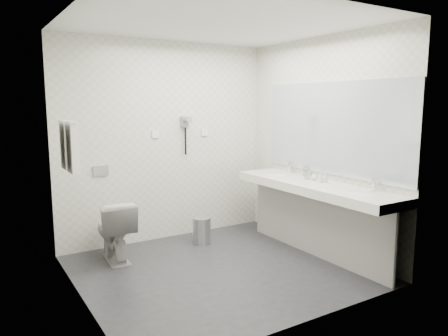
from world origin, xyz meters
TOP-DOWN VIEW (x-y plane):
  - floor at (0.00, 0.00)m, footprint 2.80×2.80m
  - ceiling at (0.00, 0.00)m, footprint 2.80×2.80m
  - wall_back at (0.00, 1.30)m, footprint 2.80×0.00m
  - wall_front at (0.00, -1.30)m, footprint 2.80×0.00m
  - wall_left at (-1.40, 0.00)m, footprint 0.00×2.60m
  - wall_right at (1.40, 0.00)m, footprint 0.00×2.60m
  - vanity_counter at (1.12, -0.20)m, footprint 0.55×2.20m
  - vanity_panel at (1.15, -0.20)m, footprint 0.03×2.15m
  - vanity_post_near at (1.18, -1.24)m, footprint 0.06×0.06m
  - vanity_post_far at (1.18, 0.84)m, footprint 0.06×0.06m
  - mirror at (1.39, -0.20)m, footprint 0.02×2.20m
  - basin_near at (1.12, -0.85)m, footprint 0.40×0.31m
  - basin_far at (1.12, 0.45)m, footprint 0.40×0.31m
  - faucet_near at (1.32, -0.85)m, footprint 0.04×0.04m
  - faucet_far at (1.32, 0.45)m, footprint 0.04×0.04m
  - soap_bottle_a at (1.24, -0.24)m, footprint 0.06×0.06m
  - soap_bottle_b at (1.24, -0.08)m, footprint 0.10×0.10m
  - soap_bottle_c at (1.20, -0.22)m, footprint 0.06×0.06m
  - glass_left at (1.23, 0.02)m, footprint 0.08×0.08m
  - glass_right at (1.34, 0.17)m, footprint 0.08×0.08m
  - toilet at (-0.84, 0.86)m, footprint 0.43×0.70m
  - flush_plate at (-0.85, 1.29)m, footprint 0.18×0.02m
  - pedal_bin at (0.24, 0.83)m, footprint 0.30×0.30m
  - bin_lid at (0.24, 0.83)m, footprint 0.23×0.23m
  - towel_rail at (-1.35, 0.55)m, footprint 0.02×0.62m
  - towel_near at (-1.34, 0.41)m, footprint 0.07×0.24m
  - towel_far at (-1.34, 0.69)m, footprint 0.07×0.24m
  - dryer_cradle at (0.25, 1.27)m, footprint 0.10×0.04m
  - dryer_barrel at (0.25, 1.20)m, footprint 0.08×0.14m
  - dryer_cord at (0.25, 1.26)m, footprint 0.02×0.02m
  - switch_plate_a at (-0.15, 1.29)m, footprint 0.09×0.02m
  - switch_plate_b at (0.55, 1.29)m, footprint 0.09×0.02m

SIDE VIEW (x-z plane):
  - floor at x=0.00m, z-range 0.00..0.00m
  - pedal_bin at x=0.24m, z-range 0.00..0.32m
  - bin_lid at x=0.24m, z-range 0.32..0.33m
  - toilet at x=-0.84m, z-range 0.00..0.68m
  - vanity_panel at x=1.15m, z-range 0.00..0.75m
  - vanity_post_near at x=1.18m, z-range 0.00..0.75m
  - vanity_post_far at x=1.18m, z-range 0.00..0.75m
  - vanity_counter at x=1.12m, z-range 0.75..0.85m
  - basin_near at x=1.12m, z-range 0.81..0.86m
  - basin_far at x=1.12m, z-range 0.81..0.86m
  - soap_bottle_b at x=1.24m, z-range 0.85..0.94m
  - glass_left at x=1.23m, z-range 0.85..0.96m
  - soap_bottle_c at x=1.20m, z-range 0.85..0.96m
  - soap_bottle_a at x=1.24m, z-range 0.85..0.97m
  - glass_right at x=1.34m, z-range 0.85..0.97m
  - faucet_near at x=1.32m, z-range 0.85..1.00m
  - faucet_far at x=1.32m, z-range 0.85..1.00m
  - flush_plate at x=-0.85m, z-range 0.89..1.01m
  - wall_back at x=0.00m, z-range -0.15..2.65m
  - wall_front at x=0.00m, z-range -0.15..2.65m
  - wall_left at x=-1.40m, z-range -0.05..2.55m
  - wall_right at x=1.40m, z-range -0.05..2.55m
  - dryer_cord at x=0.25m, z-range 1.07..1.43m
  - towel_near at x=-1.34m, z-range 1.09..1.57m
  - towel_far at x=-1.34m, z-range 1.09..1.57m
  - switch_plate_a at x=-0.15m, z-range 1.31..1.40m
  - switch_plate_b at x=0.55m, z-range 1.31..1.40m
  - mirror at x=1.39m, z-range 0.92..1.98m
  - dryer_cradle at x=0.25m, z-range 1.43..1.57m
  - dryer_barrel at x=0.25m, z-range 1.49..1.57m
  - towel_rail at x=-1.35m, z-range 1.54..1.56m
  - ceiling at x=0.00m, z-range 2.50..2.50m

